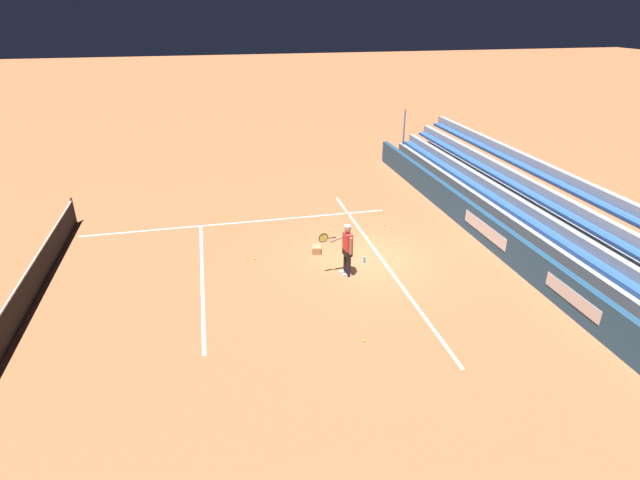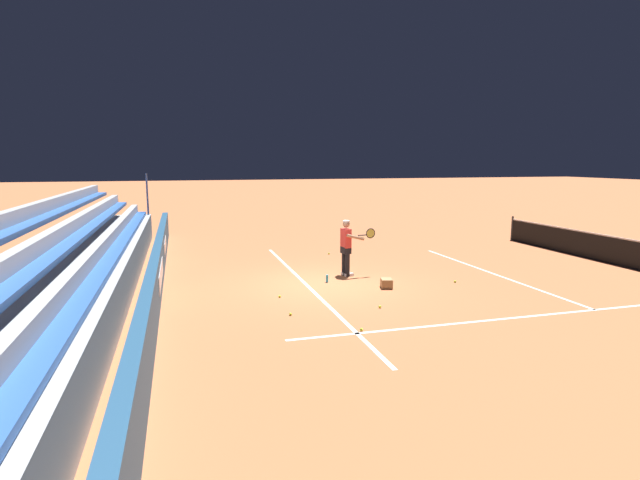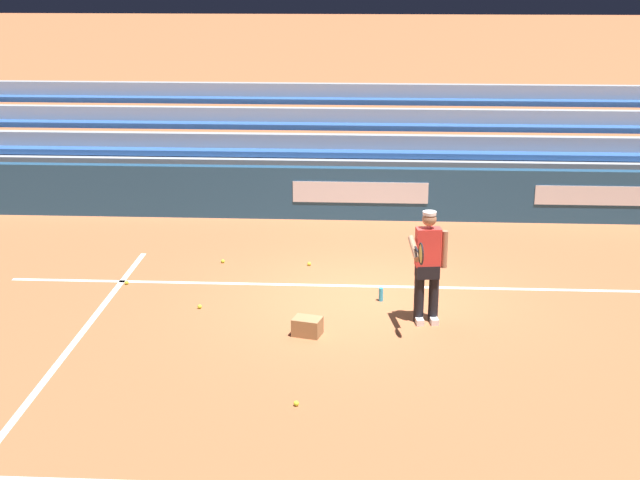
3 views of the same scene
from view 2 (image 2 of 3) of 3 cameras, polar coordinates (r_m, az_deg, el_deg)
ground_plane at (r=14.32m, az=0.49°, el=-5.12°), size 160.00×160.00×0.00m
court_baseline_white at (r=14.20m, az=-1.45°, el=-5.24°), size 12.00×0.10×0.01m
court_sideline_white at (r=12.64m, az=24.00°, el=-7.85°), size 0.10×12.00×0.01m
court_service_line_white at (r=16.68m, az=18.98°, el=-3.57°), size 8.22×0.10×0.01m
back_wall_sponsor_board at (r=13.68m, az=-18.21°, el=-3.89°), size 22.26×0.25×1.10m
bleacher_stand at (r=13.84m, az=-25.84°, el=-3.45°), size 21.15×2.40×2.95m
tennis_player at (r=15.28m, az=3.07°, el=-0.81°), size 0.59×1.03×1.71m
ball_box_cardboard at (r=14.06m, az=7.61°, el=-4.92°), size 0.46×0.39×0.26m
tennis_ball_near_player at (r=12.19m, az=6.86°, el=-7.58°), size 0.07×0.07×0.07m
tennis_ball_toward_net at (r=13.03m, az=-4.63°, el=-6.44°), size 0.07×0.07×0.07m
tennis_ball_midcourt at (r=15.07m, az=15.18°, el=-4.60°), size 0.07×0.07×0.07m
tennis_ball_stray_back at (r=10.57m, az=4.76°, el=-10.15°), size 0.07×0.07×0.07m
tennis_ball_by_box at (r=18.88m, az=1.02°, el=-1.55°), size 0.07×0.07×0.07m
tennis_ball_far_right at (r=11.56m, az=-3.40°, el=-8.46°), size 0.07×0.07×0.07m
water_bottle at (r=14.58m, az=0.82°, el=-4.42°), size 0.07×0.07×0.22m
tennis_net at (r=19.73m, az=30.67°, el=-1.01°), size 11.09×0.09×1.07m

